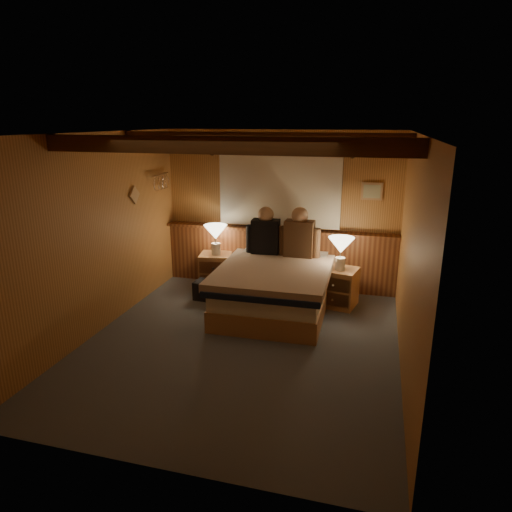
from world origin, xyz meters
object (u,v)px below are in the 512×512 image
(lamp_right, at_px, (341,247))
(bed, at_px, (275,288))
(duffel_bag, at_px, (210,290))
(nightstand_left, at_px, (216,270))
(person_left, at_px, (266,234))
(person_right, at_px, (299,236))
(nightstand_right, at_px, (338,287))
(lamp_left, at_px, (216,234))

(lamp_right, bearing_deg, bed, -155.37)
(bed, distance_m, duffel_bag, 1.03)
(nightstand_left, height_order, duffel_bag, nightstand_left)
(lamp_right, distance_m, person_left, 1.14)
(bed, distance_m, person_left, 0.89)
(lamp_right, relative_size, person_right, 0.62)
(person_left, bearing_deg, bed, -68.76)
(bed, xyz_separation_m, lamp_right, (0.83, 0.38, 0.53))
(nightstand_right, xyz_separation_m, person_right, (-0.60, 0.15, 0.67))
(duffel_bag, bearing_deg, person_right, 22.49)
(nightstand_left, bearing_deg, person_right, -15.51)
(nightstand_right, relative_size, duffel_bag, 1.22)
(nightstand_right, distance_m, lamp_left, 2.02)
(person_left, bearing_deg, nightstand_left, 168.94)
(nightstand_left, bearing_deg, nightstand_right, -18.09)
(nightstand_left, height_order, nightstand_right, nightstand_right)
(nightstand_left, distance_m, duffel_bag, 0.57)
(lamp_left, xyz_separation_m, duffel_bag, (0.09, -0.53, -0.72))
(bed, distance_m, lamp_right, 1.06)
(lamp_left, height_order, person_left, person_left)
(lamp_right, relative_size, person_left, 0.65)
(person_left, height_order, duffel_bag, person_left)
(nightstand_left, bearing_deg, bed, -42.31)
(lamp_right, xyz_separation_m, person_left, (-1.11, 0.22, 0.06))
(nightstand_right, distance_m, lamp_right, 0.60)
(lamp_right, distance_m, duffel_bag, 1.98)
(bed, xyz_separation_m, person_left, (-0.28, 0.61, 0.59))
(nightstand_right, distance_m, person_left, 1.29)
(person_left, bearing_deg, nightstand_right, -13.04)
(person_left, distance_m, duffel_bag, 1.15)
(person_right, bearing_deg, bed, -109.86)
(bed, xyz_separation_m, lamp_left, (-1.09, 0.69, 0.52))
(person_left, relative_size, duffel_bag, 1.52)
(nightstand_right, bearing_deg, person_right, 177.80)
(nightstand_left, height_order, person_left, person_left)
(nightstand_left, bearing_deg, lamp_left, -61.77)
(person_left, height_order, person_right, person_right)
(nightstand_right, bearing_deg, bed, -140.69)
(nightstand_left, relative_size, person_right, 0.74)
(person_left, bearing_deg, lamp_left, 170.35)
(bed, height_order, duffel_bag, bed)
(person_right, bearing_deg, duffel_bag, -160.01)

